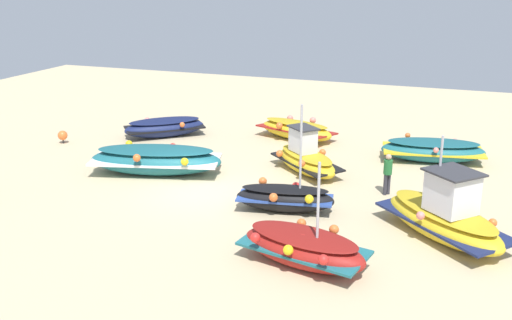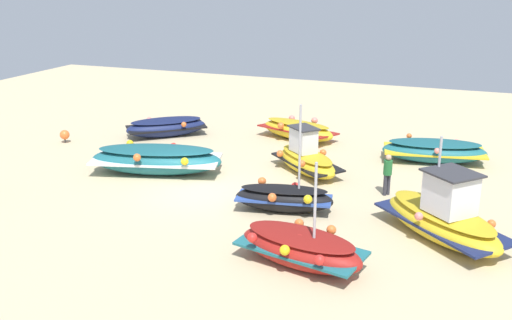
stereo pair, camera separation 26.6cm
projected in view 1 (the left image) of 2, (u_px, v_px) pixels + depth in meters
The scene contains 11 objects.
ground_plane at pixel (199, 193), 22.70m from camera, with size 49.48×49.48×0.00m, color #C6B289.
fishing_boat_0 at pixel (165, 127), 30.21m from camera, with size 3.97×3.74×0.95m.
fishing_boat_2 at pixel (303, 248), 17.03m from camera, with size 4.06×2.38×3.20m.
fishing_boat_3 at pixel (444, 216), 18.70m from camera, with size 4.62×4.43×3.25m.
fishing_boat_4 at pixel (296, 129), 29.74m from camera, with size 4.34×2.85×1.04m.
fishing_boat_5 at pixel (156, 160), 24.67m from camera, with size 5.73×3.29×1.16m.
fishing_boat_6 at pixel (433, 150), 26.31m from camera, with size 4.69×2.57×0.98m.
fishing_boat_7 at pixel (285, 198), 20.87m from camera, with size 3.58×1.80×3.82m.
fishing_boat_8 at pixel (306, 158), 24.87m from camera, with size 3.71×3.52×1.90m.
person_walking at pixel (388, 171), 22.28m from camera, with size 0.32×0.32×1.57m.
mooring_buoy_0 at pixel (63, 135), 29.02m from camera, with size 0.46×0.46×0.63m.
Camera 1 is at (-9.43, 19.18, 8.05)m, focal length 42.29 mm.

